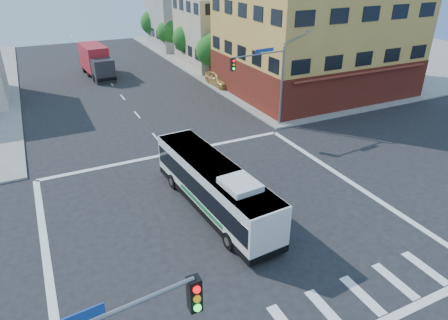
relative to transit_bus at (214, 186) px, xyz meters
name	(u,v)px	position (x,y,z in m)	size (l,w,h in m)	color
ground	(224,218)	(0.08, -1.10, -1.61)	(120.00, 120.00, 0.00)	black
sidewalk_ne	(323,50)	(35.08, 33.90, -1.53)	(50.00, 50.00, 0.15)	gray
corner_building_ne	(315,36)	(20.06, 17.38, 4.28)	(18.10, 15.44, 14.00)	gold
building_east_near	(227,31)	(17.06, 32.88, 2.90)	(12.06, 10.06, 9.00)	#BAAE8E
building_east_far	(189,15)	(17.06, 46.88, 3.40)	(12.06, 10.06, 10.00)	#A4A49F
signal_mast_ne	(266,73)	(9.15, 9.52, 3.37)	(7.91, 1.13, 8.07)	gray
street_tree_a	(211,49)	(11.98, 26.83, 1.98)	(3.60, 3.60, 5.53)	#342313
street_tree_b	(187,37)	(11.98, 34.83, 2.14)	(3.80, 3.80, 5.79)	#342313
street_tree_c	(168,31)	(11.98, 42.83, 1.85)	(3.40, 3.40, 5.29)	#342313
street_tree_d	(153,21)	(11.98, 50.83, 2.27)	(4.00, 4.00, 6.03)	#342313
transit_bus	(214,186)	(0.00, 0.00, 0.00)	(3.20, 11.26, 3.29)	black
box_truck	(96,62)	(-0.67, 33.90, 0.20)	(3.01, 8.43, 3.72)	#29292E
parked_car	(220,79)	(11.37, 23.23, -0.78)	(1.95, 4.85, 1.65)	#C49145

